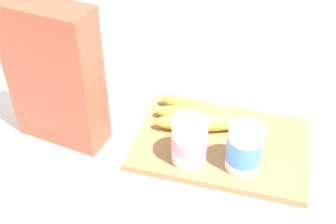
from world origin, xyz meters
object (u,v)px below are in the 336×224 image
Objects in this scene: cereal_box at (55,76)px; yogurt_cup_front at (244,148)px; banana_bunch at (200,116)px; cutting_board at (222,144)px; yogurt_cup_back at (189,141)px.

cereal_box is 3.07× the size of yogurt_cup_front.
banana_bunch is at bearing -44.88° from yogurt_cup_front.
banana_bunch is at bearing -38.27° from cutting_board.
cutting_board is 3.58× the size of yogurt_cup_front.
cutting_board is at bearing -51.03° from yogurt_cup_front.
cutting_board is 0.34m from cereal_box.
banana_bunch is at bearing -89.07° from yogurt_cup_back.
cereal_box is (0.31, 0.05, 0.14)m from cutting_board.
cutting_board is 1.71× the size of banana_bunch.
cutting_board is at bearing 141.73° from banana_bunch.
cereal_box is at bearing -3.95° from yogurt_cup_back.
yogurt_cup_front is at bearing -172.74° from cereal_box.
yogurt_cup_front is 1.01× the size of yogurt_cup_back.
cutting_board is 0.09m from yogurt_cup_front.
yogurt_cup_back reaches higher than banana_bunch.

